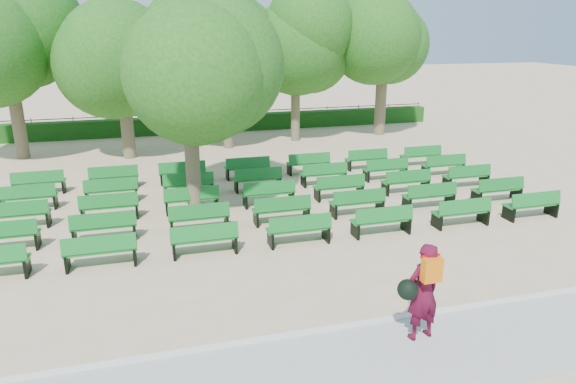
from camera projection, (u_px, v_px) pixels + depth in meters
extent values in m
plane|color=tan|center=(269.00, 218.00, 15.51)|extent=(120.00, 120.00, 0.00)
cube|color=#A7A7A3|center=(372.00, 364.00, 8.71)|extent=(30.00, 2.20, 0.06)
cube|color=silver|center=(347.00, 327.00, 9.76)|extent=(30.00, 0.12, 0.10)
cube|color=#164A13|center=(209.00, 124.00, 28.21)|extent=(26.00, 0.70, 0.90)
cube|color=#136F25|center=(268.00, 192.00, 16.51)|extent=(1.68, 0.47, 0.06)
cube|color=#136F25|center=(269.00, 187.00, 16.26)|extent=(1.68, 0.13, 0.39)
cylinder|color=brown|center=(193.00, 165.00, 15.54)|extent=(0.45, 0.45, 3.03)
ellipsoid|color=#25631A|center=(187.00, 73.00, 14.71)|extent=(4.41, 4.41, 3.97)
imported|color=#4A0A20|center=(423.00, 292.00, 9.14)|extent=(0.74, 0.55, 1.85)
cube|color=orange|center=(432.00, 270.00, 8.79)|extent=(0.35, 0.17, 0.43)
sphere|color=black|center=(408.00, 290.00, 8.96)|extent=(0.37, 0.37, 0.37)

